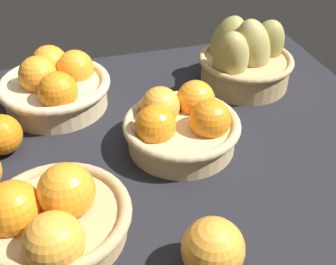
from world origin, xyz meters
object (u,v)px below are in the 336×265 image
Objects in this scene: basket_near_left_pears at (245,59)px; loose_orange_front_gap at (1,135)px; basket_near_right at (56,86)px; loose_orange_side_gap at (213,249)px; basket_center at (182,124)px; basket_far_right at (52,218)px.

loose_orange_front_gap is at bearing 12.31° from basket_near_left_pears.
basket_near_right is 2.68× the size of loose_orange_side_gap.
basket_center is at bearing 41.94° from basket_near_left_pears.
basket_center reaches higher than loose_orange_front_gap.
basket_near_right is at bearing -2.50° from basket_near_left_pears.
basket_near_left_pears is at bearing -167.69° from loose_orange_front_gap.
loose_orange_side_gap is at bearing 61.83° from basket_near_left_pears.
basket_center is at bearing -99.12° from loose_orange_side_gap.
basket_near_right is at bearing -42.99° from basket_center.
loose_orange_side_gap is (-19.49, 11.11, 0.14)cm from basket_far_right.
basket_far_right is 22.44cm from loose_orange_side_gap.
basket_near_right is 49.32cm from loose_orange_side_gap.
basket_near_right is 3.08× the size of loose_orange_front_gap.
basket_near_left_pears is at bearing -142.27° from basket_far_right.
loose_orange_front_gap is at bearing -11.84° from basket_center.
loose_orange_front_gap is at bearing 51.05° from basket_near_right.
basket_far_right is 1.04× the size of basket_near_left_pears.
basket_center is (-23.85, -16.00, 0.26)cm from basket_far_right.
basket_near_right is (-3.05, -35.39, 0.59)cm from basket_far_right.
loose_orange_side_gap is at bearing 150.32° from basket_far_right.
loose_orange_side_gap is (23.96, 44.74, -1.62)cm from basket_near_left_pears.
basket_far_right is 35.52cm from basket_near_right.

